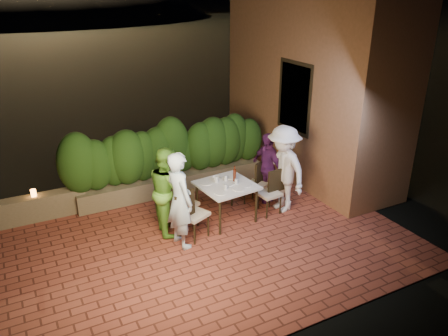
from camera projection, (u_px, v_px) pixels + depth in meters
ground at (209, 243)px, 7.82m from camera, size 400.00×400.00×0.00m
terrace_floor at (198, 233)px, 8.25m from camera, size 7.00×6.00×0.15m
building_wall at (312, 67)px, 10.00m from camera, size 1.60×5.00×5.00m
window_pane at (296, 97)px, 9.46m from camera, size 0.08×1.00×1.40m
window_frame at (295, 97)px, 9.45m from camera, size 0.06×1.15×1.55m
planter at (173, 182)px, 9.70m from camera, size 4.20×0.55×0.40m
hedge at (171, 151)px, 9.41m from camera, size 4.00×0.70×1.10m
parapet at (27, 210)px, 8.41m from camera, size 2.20×0.30×0.50m
hill at (33, 50)px, 59.32m from camera, size 52.00×40.00×22.00m
dining_table at (226, 202)px, 8.44m from camera, size 1.10×1.10×0.75m
plate_nw at (221, 193)px, 7.94m from camera, size 0.24×0.24×0.01m
plate_sw at (206, 183)px, 8.34m from camera, size 0.24×0.24×0.01m
plate_ne at (246, 185)px, 8.24m from camera, size 0.22×0.22×0.01m
plate_se at (230, 177)px, 8.60m from camera, size 0.24×0.24×0.01m
plate_centre at (229, 184)px, 8.29m from camera, size 0.20×0.20×0.01m
plate_front at (239, 189)px, 8.10m from camera, size 0.24×0.24×0.01m
glass_nw at (226, 187)px, 8.07m from camera, size 0.06×0.06×0.10m
glass_sw at (216, 179)px, 8.37m from camera, size 0.07×0.07×0.12m
glass_ne at (236, 181)px, 8.29m from camera, size 0.06×0.06×0.10m
glass_se at (226, 178)px, 8.44m from camera, size 0.06×0.06×0.11m
beer_bottle at (235, 174)px, 8.37m from camera, size 0.06×0.06×0.31m
bowl at (216, 178)px, 8.52m from camera, size 0.19×0.19×0.04m
chair_left_front at (193, 213)px, 7.80m from camera, size 0.59×0.59×0.97m
chair_left_back at (183, 203)px, 8.14m from camera, size 0.60×0.60×0.99m
chair_right_front at (269, 193)px, 8.66m from camera, size 0.45×0.45×0.89m
chair_right_back at (256, 184)px, 9.04m from camera, size 0.55×0.55×0.88m
diner_blue at (180, 200)px, 7.42m from camera, size 0.51×0.69×1.74m
diner_green at (168, 190)px, 7.89m from camera, size 0.71×0.86×1.63m
diner_white at (283, 169)px, 8.62m from camera, size 0.78×1.21×1.78m
diner_purple at (267, 167)px, 9.08m from camera, size 0.46×0.91×1.49m
parapet_lamp at (33, 193)px, 8.36m from camera, size 0.10×0.10×0.14m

